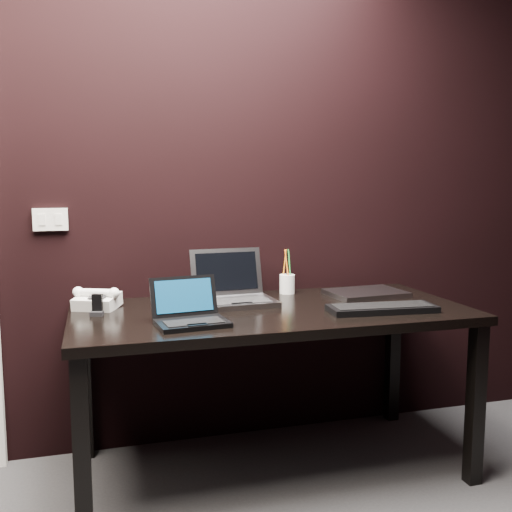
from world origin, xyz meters
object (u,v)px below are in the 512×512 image
object	(u,v)px
silver_laptop	(233,293)
pen_cup	(287,283)
desk_phone	(97,300)
netbook	(190,315)
closed_laptop	(366,293)
mobile_phone	(97,308)
desk	(271,326)
ext_keyboard	(382,308)

from	to	relation	value
silver_laptop	pen_cup	world-z (taller)	silver_laptop
desk_phone	pen_cup	size ratio (longest dim) A/B	1.01
netbook	closed_laptop	bearing A→B (deg)	19.27
closed_laptop	mobile_phone	world-z (taller)	mobile_phone
silver_laptop	closed_laptop	bearing A→B (deg)	-0.69
desk	closed_laptop	bearing A→B (deg)	15.13
mobile_phone	desk_phone	bearing A→B (deg)	89.85
ext_keyboard	desk_phone	world-z (taller)	desk_phone
ext_keyboard	desk_phone	xyz separation A→B (m)	(-1.16, 0.39, 0.02)
desk	silver_laptop	size ratio (longest dim) A/B	4.74
desk	desk_phone	distance (m)	0.77
desk_phone	pen_cup	xyz separation A→B (m)	(0.91, 0.10, 0.01)
silver_laptop	closed_laptop	xyz separation A→B (m)	(0.66, -0.01, -0.03)
closed_laptop	mobile_phone	bearing A→B (deg)	-176.66
ext_keyboard	mobile_phone	xyz separation A→B (m)	(-1.16, 0.26, 0.02)
desk	netbook	distance (m)	0.44
desk	mobile_phone	world-z (taller)	mobile_phone
desk_phone	mobile_phone	size ratio (longest dim) A/B	2.54
netbook	closed_laptop	distance (m)	0.97
desk	silver_laptop	world-z (taller)	silver_laptop
ext_keyboard	closed_laptop	xyz separation A→B (m)	(0.09, 0.33, -0.00)
closed_laptop	mobile_phone	size ratio (longest dim) A/B	4.30
closed_laptop	desk_phone	xyz separation A→B (m)	(-1.26, 0.06, 0.03)
silver_laptop	mobile_phone	size ratio (longest dim) A/B	4.10
closed_laptop	pen_cup	size ratio (longest dim) A/B	1.71
desk	pen_cup	xyz separation A→B (m)	(0.18, 0.30, 0.13)
mobile_phone	netbook	bearing A→B (deg)	-35.46
ext_keyboard	desk_phone	size ratio (longest dim) A/B	2.12
silver_laptop	mobile_phone	distance (m)	0.60
netbook	mobile_phone	world-z (taller)	netbook
closed_laptop	mobile_phone	distance (m)	1.26
netbook	ext_keyboard	world-z (taller)	netbook
desk	silver_laptop	distance (m)	0.24
desk	closed_laptop	world-z (taller)	closed_laptop
mobile_phone	pen_cup	bearing A→B (deg)	14.53
netbook	closed_laptop	xyz separation A→B (m)	(0.91, 0.32, -0.02)
desk	pen_cup	bearing A→B (deg)	59.84
desk	netbook	size ratio (longest dim) A/B	5.81
netbook	ext_keyboard	size ratio (longest dim) A/B	0.62
desk_phone	desk	bearing A→B (deg)	-15.35
silver_laptop	desk_phone	size ratio (longest dim) A/B	1.61
desk	mobile_phone	xyz separation A→B (m)	(-0.73, 0.07, 0.11)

